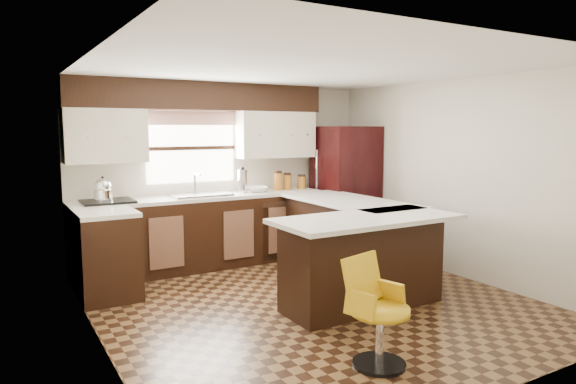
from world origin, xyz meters
TOP-DOWN VIEW (x-y plane):
  - floor at (0.00, 0.00)m, footprint 4.40×4.40m
  - ceiling at (0.00, 0.00)m, footprint 4.40×4.40m
  - wall_back at (0.00, 2.20)m, footprint 4.40×0.00m
  - wall_front at (0.00, -2.20)m, footprint 4.40×0.00m
  - wall_left at (-2.10, 0.00)m, footprint 0.00×4.40m
  - wall_right at (2.10, 0.00)m, footprint 0.00×4.40m
  - base_cab_back at (-0.45, 1.90)m, footprint 3.30×0.60m
  - base_cab_left at (-1.80, 1.25)m, footprint 0.60×0.70m
  - counter_back at (-0.45, 1.90)m, footprint 3.30×0.60m
  - counter_left at (-1.80, 1.25)m, footprint 0.60×0.70m
  - soffit at (-0.40, 2.03)m, footprint 3.40×0.35m
  - upper_cab_left at (-1.62, 2.03)m, footprint 0.94×0.35m
  - upper_cab_right at (0.68, 2.03)m, footprint 1.14×0.35m
  - window_pane at (-0.50, 2.18)m, footprint 1.20×0.02m
  - valance at (-0.50, 2.14)m, footprint 1.30×0.06m
  - sink at (-0.50, 1.88)m, footprint 0.75×0.45m
  - dishwasher at (0.55, 1.61)m, footprint 0.58×0.03m
  - cooktop at (-1.65, 1.88)m, footprint 0.58×0.50m
  - peninsula_long at (0.90, 0.62)m, footprint 0.60×1.95m
  - peninsula_return at (0.38, -0.35)m, footprint 1.65×0.60m
  - counter_pen_long at (0.95, 0.62)m, footprint 0.84×1.95m
  - counter_pen_return at (0.35, -0.44)m, footprint 1.89×0.84m
  - refrigerator at (1.69, 1.71)m, footprint 0.79×0.76m
  - bar_chair at (-0.34, -1.46)m, footprint 0.55×0.55m
  - kettle at (-1.70, 1.88)m, footprint 0.21×0.21m
  - percolator at (0.11, 1.90)m, footprint 0.13×0.13m
  - mixing_bowl at (0.33, 1.90)m, footprint 0.36×0.36m
  - canister_large at (0.67, 1.92)m, footprint 0.12×0.12m
  - canister_med at (0.82, 1.92)m, footprint 0.12×0.12m
  - canister_small at (1.06, 1.92)m, footprint 0.13×0.13m

SIDE VIEW (x-z plane):
  - floor at x=0.00m, z-range 0.00..0.00m
  - bar_chair at x=-0.34m, z-range 0.00..0.84m
  - dishwasher at x=0.55m, z-range 0.04..0.82m
  - base_cab_back at x=-0.45m, z-range 0.00..0.90m
  - base_cab_left at x=-1.80m, z-range 0.00..0.90m
  - peninsula_long at x=0.90m, z-range 0.00..0.90m
  - peninsula_return at x=0.38m, z-range 0.00..0.90m
  - refrigerator at x=1.69m, z-range 0.00..1.84m
  - counter_back at x=-0.45m, z-range 0.90..0.94m
  - counter_left at x=-1.80m, z-range 0.90..0.94m
  - counter_pen_long at x=0.95m, z-range 0.90..0.94m
  - counter_pen_return at x=0.35m, z-range 0.90..0.94m
  - cooktop at x=-1.65m, z-range 0.94..0.97m
  - sink at x=-0.50m, z-range 0.95..0.98m
  - mixing_bowl at x=0.33m, z-range 0.95..1.02m
  - canister_small at x=1.06m, z-range 0.95..1.12m
  - canister_med at x=0.82m, z-range 0.95..1.15m
  - canister_large at x=0.67m, z-range 0.95..1.19m
  - percolator at x=0.11m, z-range 0.95..1.26m
  - kettle at x=-1.70m, z-range 0.97..1.25m
  - wall_back at x=0.00m, z-range -1.00..3.40m
  - wall_front at x=0.00m, z-range -1.00..3.40m
  - wall_left at x=-2.10m, z-range -1.00..3.40m
  - wall_right at x=2.10m, z-range -1.00..3.40m
  - window_pane at x=-0.50m, z-range 1.10..2.00m
  - upper_cab_left at x=-1.62m, z-range 1.40..2.04m
  - upper_cab_right at x=0.68m, z-range 1.40..2.04m
  - valance at x=-0.50m, z-range 1.85..2.03m
  - soffit at x=-0.40m, z-range 2.04..2.40m
  - ceiling at x=0.00m, z-range 2.40..2.40m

